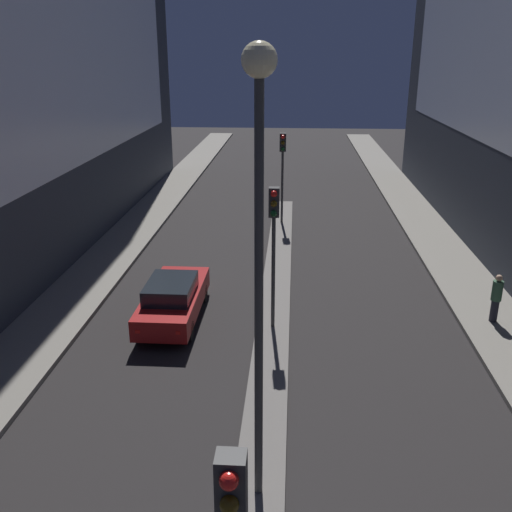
# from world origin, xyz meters

# --- Properties ---
(median_strip) EXTENTS (1.08, 29.77, 0.13)m
(median_strip) POSITION_xyz_m (0.00, 15.89, 0.06)
(median_strip) COLOR #66605B
(median_strip) RESTS_ON ground
(traffic_light_mid) EXTENTS (0.32, 0.42, 4.57)m
(traffic_light_mid) POSITION_xyz_m (0.00, 14.42, 3.48)
(traffic_light_mid) COLOR #383838
(traffic_light_mid) RESTS_ON median_strip
(traffic_light_far) EXTENTS (0.32, 0.42, 4.57)m
(traffic_light_far) POSITION_xyz_m (0.00, 26.36, 3.48)
(traffic_light_far) COLOR #383838
(traffic_light_far) RESTS_ON median_strip
(street_lamp) EXTENTS (0.57, 0.57, 8.53)m
(street_lamp) POSITION_xyz_m (0.00, 7.09, 6.14)
(street_lamp) COLOR #383838
(street_lamp) RESTS_ON median_strip
(car_left_lane) EXTENTS (1.73, 4.66, 1.52)m
(car_left_lane) POSITION_xyz_m (-3.33, 14.93, 0.77)
(car_left_lane) COLOR maroon
(car_left_lane) RESTS_ON ground
(pedestrian_on_right_sidewalk) EXTENTS (0.33, 0.33, 1.63)m
(pedestrian_on_right_sidewalk) POSITION_xyz_m (7.20, 15.24, 1.02)
(pedestrian_on_right_sidewalk) COLOR black
(pedestrian_on_right_sidewalk) RESTS_ON sidewalk_right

